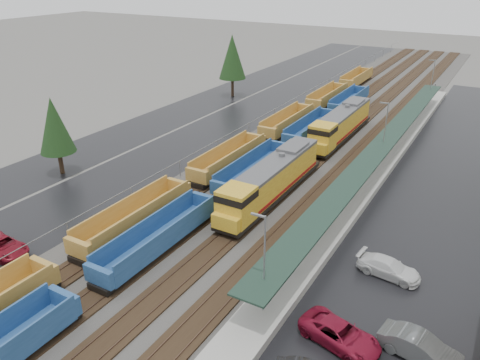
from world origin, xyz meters
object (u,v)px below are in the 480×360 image
object	(u,v)px
parked_car_east_e	(420,348)
parked_car_east_c	(389,268)
well_string_blue	(213,199)
parked_car_east_b	(340,335)
locomotive_lead	(270,181)
locomotive_trail	(340,125)
well_string_yellow	(229,159)
parked_car_west_c	(2,246)

from	to	relation	value
parked_car_east_e	parked_car_east_c	bearing A→B (deg)	34.96
well_string_blue	parked_car_east_b	size ratio (longest dim) A/B	18.28
locomotive_lead	locomotive_trail	size ratio (longest dim) A/B	1.00
locomotive_lead	parked_car_east_e	bearing A→B (deg)	-39.05
well_string_yellow	parked_car_east_b	xyz separation A→B (m)	(20.83, -20.60, -0.46)
locomotive_trail	parked_car_east_b	size ratio (longest dim) A/B	3.53
well_string_yellow	parked_car_east_b	distance (m)	29.30
locomotive_trail	parked_car_east_e	xyz separation A→B (m)	(17.44, -35.15, -1.47)
locomotive_trail	well_string_yellow	xyz separation A→B (m)	(-8.00, -15.85, -1.09)
well_string_blue	parked_car_east_c	size ratio (longest dim) A/B	19.99
parked_car_east_c	locomotive_trail	bearing A→B (deg)	32.16
locomotive_lead	parked_car_east_b	xyz separation A→B (m)	(12.83, -15.45, -1.55)
locomotive_lead	well_string_blue	xyz separation A→B (m)	(-4.00, -4.32, -1.12)
well_string_yellow	parked_car_east_e	world-z (taller)	well_string_yellow
parked_car_east_b	well_string_yellow	bearing A→B (deg)	60.23
locomotive_lead	parked_car_east_e	distance (m)	22.50
locomotive_lead	well_string_blue	distance (m)	5.99
parked_car_west_c	locomotive_lead	bearing A→B (deg)	-34.77
parked_car_east_b	parked_car_west_c	bearing A→B (deg)	113.66
parked_car_east_b	locomotive_trail	bearing A→B (deg)	34.30
parked_car_west_c	parked_car_east_e	distance (m)	32.96
locomotive_lead	locomotive_trail	world-z (taller)	same
locomotive_trail	locomotive_lead	bearing A→B (deg)	-90.00
well_string_blue	parked_car_east_c	world-z (taller)	well_string_blue
parked_car_west_c	parked_car_east_b	bearing A→B (deg)	-78.70
well_string_blue	parked_car_west_c	size ratio (longest dim) A/B	18.92
parked_car_east_b	parked_car_east_c	bearing A→B (deg)	9.40
locomotive_trail	parked_car_east_b	bearing A→B (deg)	-70.61
locomotive_lead	well_string_yellow	distance (m)	9.58
locomotive_lead	parked_car_west_c	distance (m)	24.86
well_string_blue	parked_car_east_e	bearing A→B (deg)	-24.63
locomotive_lead	locomotive_trail	bearing A→B (deg)	90.00
parked_car_east_b	parked_car_east_e	size ratio (longest dim) A/B	1.07
locomotive_lead	parked_car_east_e	xyz separation A→B (m)	(17.44, -14.15, -1.47)
parked_car_west_c	parked_car_east_c	xyz separation A→B (m)	(28.72, 13.12, -0.01)
locomotive_lead	well_string_blue	size ratio (longest dim) A/B	0.19
parked_car_west_c	parked_car_east_c	size ratio (longest dim) A/B	1.06
locomotive_trail	parked_car_east_c	size ratio (longest dim) A/B	3.86
parked_car_east_c	parked_car_east_e	xyz separation A→B (m)	(3.76, -7.53, 0.11)
locomotive_trail	well_string_yellow	size ratio (longest dim) A/B	0.17
well_string_yellow	locomotive_trail	bearing A→B (deg)	63.21
well_string_blue	parked_car_east_e	distance (m)	23.58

